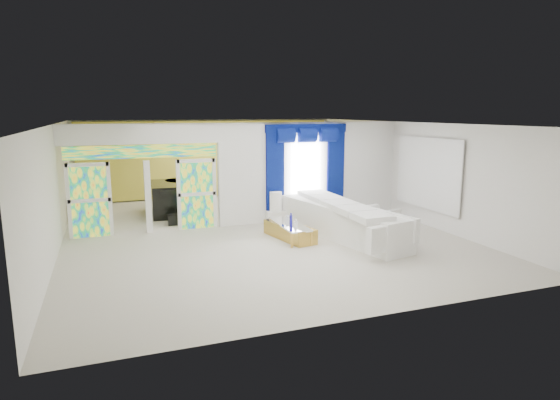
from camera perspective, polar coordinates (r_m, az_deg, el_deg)
name	(u,v)px	position (r m, az deg, el deg)	size (l,w,h in m)	color
floor	(255,232)	(13.31, -3.00, -3.84)	(12.00, 12.00, 0.00)	#B7AF9E
dividing_wall	(312,171)	(14.69, 3.83, 3.48)	(5.70, 0.18, 3.00)	white
dividing_header	(142,134)	(13.36, -16.29, 7.65)	(4.30, 0.18, 0.55)	white
stained_panel_left	(90,200)	(13.53, -21.93, -0.03)	(0.95, 0.04, 2.00)	#994C3F
stained_panel_right	(197,194)	(13.72, -9.97, 0.72)	(0.95, 0.04, 2.00)	#994C3F
stained_transom	(143,152)	(13.39, -16.18, 5.62)	(4.00, 0.05, 0.35)	#994C3F
window_pane	(306,174)	(14.51, 3.09, 3.20)	(1.00, 0.02, 2.30)	white
blue_drape_left	(275,177)	(14.12, -0.60, 2.81)	(0.55, 0.10, 2.80)	#04044D
blue_drape_right	(335,174)	(14.91, 6.67, 3.15)	(0.55, 0.10, 2.80)	#04044D
blue_pelmet	(306,128)	(14.37, 3.19, 8.61)	(2.60, 0.12, 0.25)	#04044D
wall_mirror	(428,173)	(14.39, 17.36, 3.07)	(0.04, 2.70, 1.90)	white
gold_curtains	(210,159)	(18.69, -8.41, 4.93)	(9.70, 0.12, 2.90)	gold
white_sofa	(341,221)	(12.77, 7.32, -2.58)	(0.95, 4.44, 0.85)	white
coffee_table	(290,232)	(12.55, 1.16, -3.81)	(0.58, 1.75, 0.39)	#B79139
console_table	(285,217)	(14.29, 0.62, -2.02)	(1.17, 0.37, 0.39)	white
table_lamp	(276,202)	(14.09, -0.51, -0.18)	(0.36, 0.36, 0.58)	white
armchair	(378,218)	(13.83, 11.73, -2.18)	(0.95, 0.83, 0.62)	white
grand_piano	(175,198)	(15.96, -12.46, 0.23)	(1.54, 2.02, 1.02)	black
piano_bench	(183,219)	(14.48, -11.54, -2.23)	(0.92, 0.36, 0.31)	black
tv_console	(86,208)	(15.56, -22.27, -0.90)	(0.59, 0.53, 0.85)	tan
chandelier	(154,133)	(15.80, -14.89, 7.84)	(0.60, 0.60, 0.60)	gold
decanters	(291,221)	(12.53, 1.33, -2.52)	(0.13, 0.66, 0.25)	#171591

